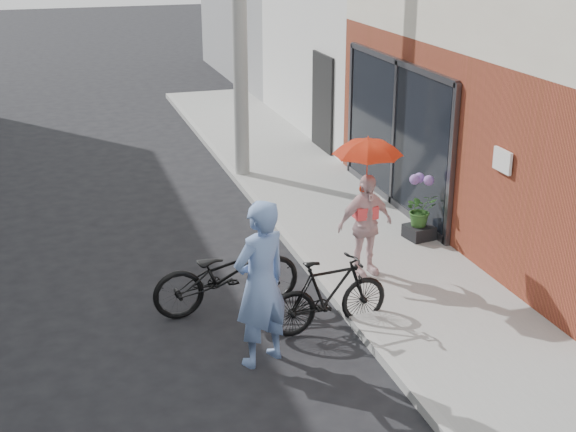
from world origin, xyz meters
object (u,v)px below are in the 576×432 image
officer (260,284)px  kimono_woman (365,225)px  planter (419,232)px  bike_left (227,273)px  bike_right (329,294)px

officer → kimono_woman: bearing=-164.1°
officer → planter: officer is taller
planter → officer: bearing=-141.2°
bike_left → officer: bearing=178.5°
officer → kimono_woman: officer is taller
bike_left → planter: bearing=-73.9°
bike_left → bike_right: (1.07, -0.89, -0.04)m
bike_left → bike_right: bike_left is taller
planter → bike_left: bearing=-159.6°
officer → kimono_woman: 2.58m
kimono_woman → bike_left: bearing=178.4°
officer → bike_left: 1.47m
bike_right → kimono_woman: size_ratio=1.09×
kimono_woman → bike_right: bearing=-138.5°
planter → kimono_woman: bearing=-144.1°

